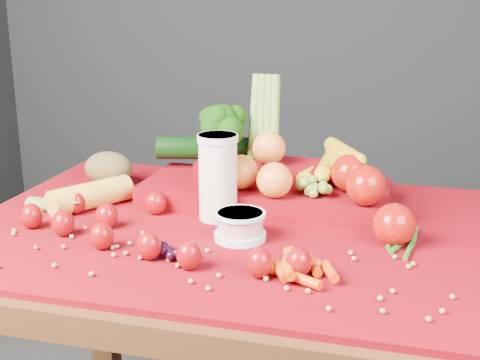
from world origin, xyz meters
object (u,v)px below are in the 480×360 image
(table, at_px, (237,276))
(yogurt_bowl, at_px, (240,225))
(produce_mound, at_px, (276,177))
(milk_glass, at_px, (218,174))

(table, height_order, yogurt_bowl, yogurt_bowl)
(yogurt_bowl, bearing_deg, produce_mound, 85.23)
(milk_glass, bearing_deg, produce_mound, 53.76)
(table, xyz_separation_m, milk_glass, (-0.05, 0.03, 0.20))
(milk_glass, xyz_separation_m, yogurt_bowl, (0.07, -0.10, -0.06))
(table, xyz_separation_m, produce_mound, (0.04, 0.15, 0.17))
(yogurt_bowl, xyz_separation_m, produce_mound, (0.02, 0.22, 0.03))
(table, distance_m, milk_glass, 0.21)
(milk_glass, height_order, produce_mound, produce_mound)
(yogurt_bowl, distance_m, produce_mound, 0.22)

